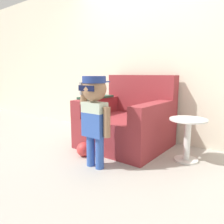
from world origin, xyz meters
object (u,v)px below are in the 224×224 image
(side_table, at_px, (187,136))
(armchair, at_px, (127,122))
(toy_ball, at_px, (84,149))
(person_child, at_px, (95,108))

(side_table, bearing_deg, armchair, 176.45)
(side_table, distance_m, toy_ball, 1.23)
(armchair, xyz_separation_m, side_table, (0.85, -0.05, -0.03))
(armchair, bearing_deg, side_table, -3.55)
(armchair, bearing_deg, toy_ball, -105.97)
(armchair, height_order, person_child, armchair)
(armchair, xyz_separation_m, person_child, (0.13, -0.82, 0.32))
(person_child, xyz_separation_m, toy_ball, (-0.32, 0.15, -0.56))
(toy_ball, bearing_deg, armchair, 74.03)
(person_child, bearing_deg, armchair, 98.96)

